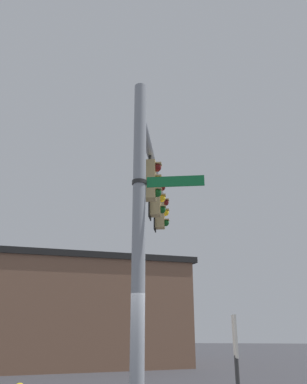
{
  "coord_description": "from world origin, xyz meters",
  "views": [
    {
      "loc": [
        7.32,
        1.07,
        1.94
      ],
      "look_at": [
        -2.87,
        -0.01,
        5.49
      ],
      "focal_mm": 36.02,
      "sensor_mm": 36.0,
      "label": 1
    }
  ],
  "objects_px": {
    "traffic_light_nearest_pole": "(151,180)",
    "traffic_light_mid_outer": "(161,213)",
    "historical_marker": "(236,355)",
    "traffic_light_mid_inner": "(156,198)",
    "street_name_sign": "(158,182)"
  },
  "relations": [
    {
      "from": "traffic_light_nearest_pole",
      "to": "traffic_light_mid_outer",
      "type": "distance_m",
      "value": 3.06
    },
    {
      "from": "historical_marker",
      "to": "traffic_light_nearest_pole",
      "type": "bearing_deg",
      "value": -126.47
    },
    {
      "from": "traffic_light_mid_inner",
      "to": "historical_marker",
      "type": "bearing_deg",
      "value": 32.08
    },
    {
      "from": "traffic_light_mid_outer",
      "to": "traffic_light_nearest_pole",
      "type": "bearing_deg",
      "value": 0.29
    },
    {
      "from": "traffic_light_mid_outer",
      "to": "street_name_sign",
      "type": "distance_m",
      "value": 5.07
    },
    {
      "from": "traffic_light_mid_outer",
      "to": "historical_marker",
      "type": "distance_m",
      "value": 6.25
    },
    {
      "from": "traffic_light_nearest_pole",
      "to": "street_name_sign",
      "type": "bearing_deg",
      "value": 10.9
    },
    {
      "from": "traffic_light_nearest_pole",
      "to": "traffic_light_mid_inner",
      "type": "distance_m",
      "value": 1.53
    },
    {
      "from": "historical_marker",
      "to": "street_name_sign",
      "type": "bearing_deg",
      "value": -66.04
    },
    {
      "from": "traffic_light_mid_inner",
      "to": "traffic_light_mid_outer",
      "type": "distance_m",
      "value": 1.53
    },
    {
      "from": "traffic_light_mid_outer",
      "to": "street_name_sign",
      "type": "bearing_deg",
      "value": 4.44
    },
    {
      "from": "traffic_light_mid_inner",
      "to": "traffic_light_mid_outer",
      "type": "relative_size",
      "value": 1.0
    },
    {
      "from": "traffic_light_mid_outer",
      "to": "street_name_sign",
      "type": "relative_size",
      "value": 0.89
    },
    {
      "from": "traffic_light_nearest_pole",
      "to": "traffic_light_mid_outer",
      "type": "bearing_deg",
      "value": -179.71
    },
    {
      "from": "traffic_light_mid_inner",
      "to": "street_name_sign",
      "type": "height_order",
      "value": "traffic_light_mid_inner"
    }
  ]
}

